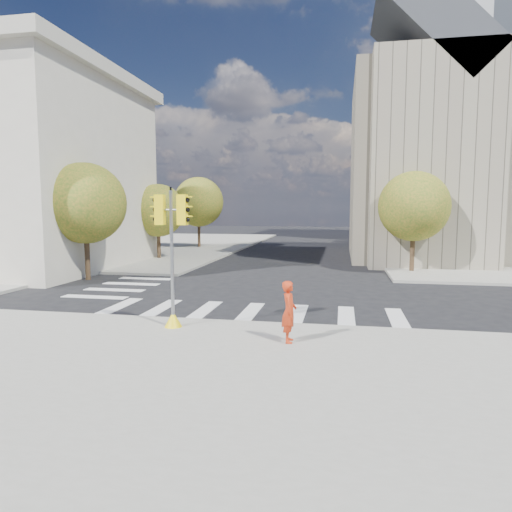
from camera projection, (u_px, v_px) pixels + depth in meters
The scene contains 16 objects.
ground at pixel (262, 301), 19.40m from camera, with size 160.00×160.00×0.00m, color black.
sidewalk_near at pixel (162, 413), 8.65m from camera, with size 30.00×14.00×0.15m, color gray.
sidewalk_far_left at pixel (119, 245), 48.50m from camera, with size 28.00×40.00×0.15m, color gray.
civic_building at pixel (509, 164), 34.44m from camera, with size 26.00×16.00×19.39m.
office_tower at pixel (503, 116), 54.80m from camera, with size 20.00×18.00×30.00m, color #9EA0A3.
tree_lw_near at pixel (85, 203), 24.81m from camera, with size 4.40×4.40×6.41m.
tree_lw_mid at pixel (158, 211), 34.63m from camera, with size 4.00×4.00×5.77m.
tree_lw_far at pixel (199, 202), 44.32m from camera, with size 4.80×4.80×6.95m.
tree_re_near at pixel (414, 206), 27.36m from camera, with size 4.20×4.20×6.16m.
tree_re_mid at pixel (393, 203), 39.06m from camera, with size 4.60×4.60×6.66m.
tree_re_far at pixel (381, 209), 50.83m from camera, with size 4.00×4.00×5.88m.
lamp_near at pixel (413, 199), 31.12m from camera, with size 0.35×0.18×8.11m.
lamp_far at pixel (391, 202), 44.80m from camera, with size 0.35×0.18×8.11m.
traffic_signal at pixel (172, 269), 14.47m from camera, with size 1.07×0.56×4.46m.
photographer at pixel (289, 312), 12.92m from camera, with size 0.64×0.42×1.76m, color red.
planter_wall at pixel (26, 272), 25.51m from camera, with size 6.00×0.40×0.50m, color silver.
Camera 1 is at (3.29, -18.81, 3.95)m, focal length 32.00 mm.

